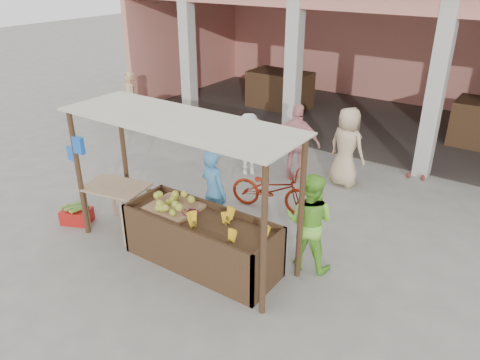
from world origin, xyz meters
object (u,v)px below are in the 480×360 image
Objects in this scene: red_crate at (77,216)px; vendor_blue at (213,190)px; fruit_stall at (202,242)px; motorcycle at (272,188)px; vendor_green at (310,219)px; side_table at (116,193)px.

red_crate is 2.78m from vendor_blue.
motorcycle is at bearing 90.28° from fruit_stall.
fruit_stall is 2.84m from red_crate.
motorcycle is at bearing -50.04° from vendor_green.
vendor_blue is 1.03× the size of vendor_green.
fruit_stall is 2.23m from motorcycle.
vendor_blue is 1.84m from vendor_green.
fruit_stall is 2.10× the size of side_table.
motorcycle is (0.38, 1.39, -0.42)m from vendor_blue.
vendor_green reaches higher than fruit_stall.
fruit_stall is 1.50× the size of vendor_green.
fruit_stall is 4.88× the size of red_crate.
fruit_stall is 1.78m from vendor_green.
side_table is at bearing -5.23° from red_crate.
vendor_blue reaches higher than red_crate.
motorcycle is (1.93, 2.26, -0.29)m from side_table.
vendor_blue is (1.55, 0.87, 0.13)m from side_table.
side_table is 1.78m from vendor_blue.
side_table is at bearing 7.50° from vendor_green.
motorcycle is (2.80, 2.55, 0.33)m from red_crate.
vendor_blue is at bearing -5.44° from vendor_green.
fruit_stall is at bearing 129.41° from vendor_blue.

